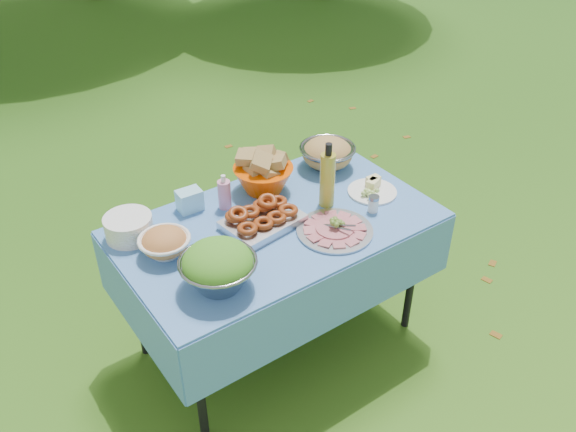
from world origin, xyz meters
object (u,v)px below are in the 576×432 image
at_px(salad_bowl, 218,266).
at_px(plate_stack, 129,227).
at_px(bread_bowl, 263,173).
at_px(picnic_table, 278,284).
at_px(charcuterie_platter, 335,225).
at_px(oil_bottle, 328,175).
at_px(pasta_bowl_steel, 327,153).

relative_size(salad_bowl, plate_stack, 1.44).
xyz_separation_m(salad_bowl, bread_bowl, (0.54, 0.50, -0.00)).
height_order(picnic_table, bread_bowl, bread_bowl).
bearing_deg(charcuterie_platter, salad_bowl, -178.42).
bearing_deg(oil_bottle, picnic_table, 177.55).
xyz_separation_m(bread_bowl, charcuterie_platter, (0.07, -0.48, -0.06)).
relative_size(bread_bowl, pasta_bowl_steel, 1.02).
bearing_deg(charcuterie_platter, plate_stack, 146.90).
bearing_deg(picnic_table, bread_bowl, 68.84).
distance_m(bread_bowl, pasta_bowl_steel, 0.41).
bearing_deg(plate_stack, salad_bowl, -72.84).
bearing_deg(salad_bowl, charcuterie_platter, 1.58).
height_order(salad_bowl, pasta_bowl_steel, salad_bowl).
bearing_deg(salad_bowl, bread_bowl, 42.56).
height_order(plate_stack, bread_bowl, bread_bowl).
relative_size(picnic_table, pasta_bowl_steel, 5.02).
distance_m(picnic_table, charcuterie_platter, 0.50).
xyz_separation_m(picnic_table, pasta_bowl_steel, (0.51, 0.27, 0.46)).
height_order(salad_bowl, oil_bottle, oil_bottle).
height_order(salad_bowl, plate_stack, salad_bowl).
xyz_separation_m(plate_stack, oil_bottle, (0.88, -0.30, 0.11)).
xyz_separation_m(charcuterie_platter, oil_bottle, (0.11, 0.20, 0.12)).
distance_m(picnic_table, pasta_bowl_steel, 0.74).
xyz_separation_m(picnic_table, bread_bowl, (0.10, 0.27, 0.48)).
bearing_deg(oil_bottle, plate_stack, 160.96).
relative_size(pasta_bowl_steel, charcuterie_platter, 0.83).
height_order(picnic_table, pasta_bowl_steel, pasta_bowl_steel).
relative_size(charcuterie_platter, oil_bottle, 1.06).
distance_m(picnic_table, bread_bowl, 0.56).
bearing_deg(salad_bowl, oil_bottle, 16.72).
bearing_deg(pasta_bowl_steel, picnic_table, -151.75).
height_order(picnic_table, charcuterie_platter, charcuterie_platter).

